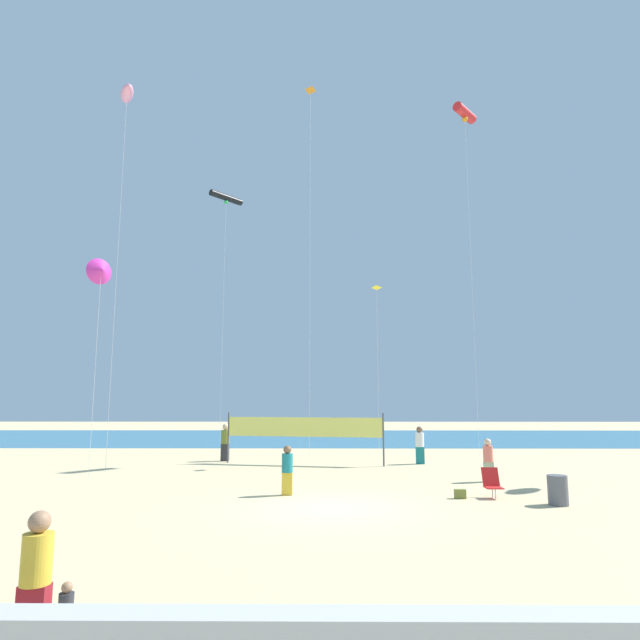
{
  "coord_description": "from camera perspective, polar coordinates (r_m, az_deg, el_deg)",
  "views": [
    {
      "loc": [
        -0.16,
        -15.57,
        3.0
      ],
      "look_at": [
        -0.37,
        7.65,
        6.46
      ],
      "focal_mm": 30.1,
      "sensor_mm": 36.0,
      "label": 1
    }
  ],
  "objects": [
    {
      "name": "kite_magenta_delta",
      "position": [
        23.02,
        -22.24,
        4.85
      ],
      "size": [
        0.97,
        1.04,
        8.59
      ],
      "color": "silver",
      "rests_on": "ground"
    },
    {
      "name": "volleyball_net",
      "position": [
        25.86,
        -1.74,
        -11.52
      ],
      "size": [
        7.46,
        1.41,
        2.4
      ],
      "color": "#4C4C51",
      "rests_on": "ground"
    },
    {
      "name": "kite_red_tube",
      "position": [
        34.49,
        15.14,
        20.38
      ],
      "size": [
        1.69,
        1.84,
        19.83
      ],
      "color": "silver",
      "rests_on": "ground"
    },
    {
      "name": "beachgoer_coral_shirt",
      "position": [
        21.53,
        17.45,
        -13.87
      ],
      "size": [
        0.36,
        0.36,
        1.57
      ],
      "rotation": [
        0.0,
        0.0,
        2.87
      ],
      "color": "#99B28C",
      "rests_on": "ground"
    },
    {
      "name": "ocean_band",
      "position": [
        44.32,
        0.74,
        -12.36
      ],
      "size": [
        120.0,
        20.0,
        0.01
      ],
      "primitive_type": "cube",
      "color": "teal",
      "rests_on": "ground"
    },
    {
      "name": "toddler_figure",
      "position": [
        8.08,
        -25.45,
        -26.33
      ],
      "size": [
        0.18,
        0.18,
        0.78
      ],
      "rotation": [
        0.0,
        0.0,
        -0.28
      ],
      "color": "#7A3872",
      "rests_on": "ground"
    },
    {
      "name": "beachgoer_teal_shirt",
      "position": [
        17.83,
        -3.5,
        -15.47
      ],
      "size": [
        0.35,
        0.35,
        1.54
      ],
      "rotation": [
        0.0,
        0.0,
        3.35
      ],
      "color": "gold",
      "rests_on": "ground"
    },
    {
      "name": "beachgoer_white_shirt",
      "position": [
        26.55,
        10.57,
        -12.81
      ],
      "size": [
        0.4,
        0.4,
        1.75
      ],
      "rotation": [
        0.0,
        0.0,
        1.47
      ],
      "color": "#19727A",
      "rests_on": "ground"
    },
    {
      "name": "beachgoer_olive_shirt",
      "position": [
        27.76,
        -10.04,
        -12.55
      ],
      "size": [
        0.42,
        0.42,
        1.82
      ],
      "rotation": [
        0.0,
        0.0,
        2.97
      ],
      "color": "#2D2D33",
      "rests_on": "ground"
    },
    {
      "name": "folding_beach_chair",
      "position": [
        18.22,
        17.81,
        -16.09
      ],
      "size": [
        0.52,
        0.65,
        0.89
      ],
      "rotation": [
        0.0,
        0.0,
        0.8
      ],
      "color": "red",
      "rests_on": "ground"
    },
    {
      "name": "ground_plane",
      "position": [
        15.86,
        1.15,
        -19.39
      ],
      "size": [
        120.0,
        120.0,
        0.0
      ],
      "primitive_type": "plane",
      "color": "#D1BC89"
    },
    {
      "name": "mother_figure",
      "position": [
        8.16,
        -27.97,
        -22.71
      ],
      "size": [
        0.37,
        0.37,
        1.61
      ],
      "rotation": [
        0.0,
        0.0,
        0.44
      ],
      "color": "maroon",
      "rests_on": "ground"
    },
    {
      "name": "kite_black_tube",
      "position": [
        38.55,
        -9.94,
        12.62
      ],
      "size": [
        2.06,
        2.23,
        17.07
      ],
      "color": "silver",
      "rests_on": "ground"
    },
    {
      "name": "beach_handbag",
      "position": [
        17.84,
        14.67,
        -17.45
      ],
      "size": [
        0.34,
        0.17,
        0.27
      ],
      "primitive_type": "cube",
      "color": "olive",
      "rests_on": "ground"
    },
    {
      "name": "kite_orange_diamond",
      "position": [
        33.98,
        -1.03,
        21.94
      ],
      "size": [
        0.63,
        0.64,
        21.27
      ],
      "color": "silver",
      "rests_on": "ground"
    },
    {
      "name": "kite_pink_inflatable",
      "position": [
        29.61,
        -19.83,
        21.64
      ],
      "size": [
        1.24,
        1.71,
        18.1
      ],
      "color": "silver",
      "rests_on": "ground"
    },
    {
      "name": "kite_yellow_diamond",
      "position": [
        26.79,
        6.05,
        2.81
      ],
      "size": [
        0.46,
        0.47,
        8.66
      ],
      "color": "silver",
      "rests_on": "ground"
    },
    {
      "name": "trash_barrel",
      "position": [
        17.61,
        23.96,
        -16.2
      ],
      "size": [
        0.56,
        0.56,
        0.84
      ],
      "primitive_type": "cylinder",
      "color": "#595960",
      "rests_on": "ground"
    }
  ]
}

